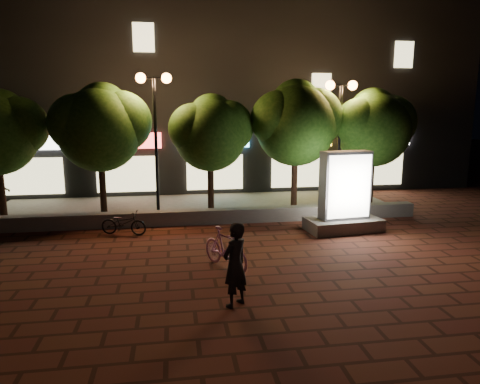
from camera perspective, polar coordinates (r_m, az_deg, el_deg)
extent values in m
plane|color=#4E2418|center=(11.79, -3.90, -9.16)|extent=(80.00, 80.00, 0.00)
cube|color=slate|center=(15.53, -5.19, -3.24)|extent=(16.00, 0.45, 0.50)
cube|color=slate|center=(18.01, -5.69, -1.95)|extent=(16.00, 5.00, 0.08)
cube|color=black|center=(24.07, -6.80, 13.17)|extent=(28.00, 8.00, 10.00)
cube|color=silver|center=(20.93, -25.83, 5.91)|extent=(3.20, 0.12, 0.70)
cube|color=beige|center=(21.09, -25.50, 1.86)|extent=(2.60, 0.10, 1.60)
cube|color=#F13C35|center=(20.13, -14.83, 6.48)|extent=(3.20, 0.12, 0.70)
cube|color=beige|center=(20.30, -14.62, 2.26)|extent=(2.60, 0.10, 1.60)
cube|color=#59CEF6|center=(20.11, -3.35, 6.82)|extent=(3.20, 0.12, 0.70)
cube|color=beige|center=(20.28, -3.30, 2.59)|extent=(2.60, 0.10, 1.60)
cube|color=yellow|center=(20.88, 7.73, 6.90)|extent=(3.20, 0.12, 0.70)
cube|color=beige|center=(21.03, 7.62, 2.82)|extent=(2.60, 0.10, 1.60)
cube|color=white|center=(22.34, 17.69, 6.74)|extent=(3.20, 0.12, 0.70)
cube|color=beige|center=(22.49, 17.46, 2.93)|extent=(2.60, 0.10, 1.60)
cube|color=beige|center=(20.22, -12.49, 19.12)|extent=(0.90, 0.10, 1.20)
cube|color=beige|center=(21.15, 10.57, 13.37)|extent=(0.90, 0.10, 1.20)
cube|color=beige|center=(22.88, 20.62, 16.45)|extent=(0.90, 0.10, 1.20)
cylinder|color=black|center=(17.76, -28.72, 0.39)|extent=(0.24, 0.24, 2.25)
sphere|color=#35601C|center=(17.50, -27.00, 7.66)|extent=(2.10, 2.10, 2.10)
sphere|color=#35601C|center=(17.82, -28.81, 8.83)|extent=(1.82, 1.82, 1.82)
cylinder|color=black|center=(16.87, -17.51, 0.90)|extent=(0.24, 0.24, 2.34)
sphere|color=#35601C|center=(16.66, -17.90, 7.68)|extent=(3.00, 3.00, 3.00)
sphere|color=#35601C|center=(16.74, -15.30, 8.86)|extent=(2.25, 2.25, 2.25)
sphere|color=#35601C|center=(16.62, -20.36, 8.38)|extent=(2.10, 2.10, 2.10)
sphere|color=#35601C|center=(16.97, -17.53, 10.29)|extent=(1.95, 1.95, 1.95)
cylinder|color=black|center=(16.74, -3.84, 1.08)|extent=(0.24, 0.24, 2.21)
sphere|color=#35601C|center=(16.52, -3.92, 7.40)|extent=(2.70, 2.70, 2.70)
sphere|color=#35601C|center=(16.78, -1.67, 8.50)|extent=(2.03, 2.03, 2.02)
sphere|color=#35601C|center=(16.32, -6.04, 8.20)|extent=(1.89, 1.89, 1.89)
sphere|color=#35601C|center=(16.85, -3.71, 9.77)|extent=(1.76, 1.76, 1.76)
cylinder|color=black|center=(17.31, 7.10, 1.73)|extent=(0.24, 0.24, 2.43)
sphere|color=#35601C|center=(17.10, 7.27, 8.58)|extent=(3.10, 3.10, 3.10)
sphere|color=#35601C|center=(17.51, 9.58, 9.55)|extent=(2.33, 2.33, 2.33)
sphere|color=#35601C|center=(16.77, 5.11, 9.43)|extent=(2.17, 2.17, 2.17)
sphere|color=#35601C|center=(17.45, 7.33, 11.17)|extent=(2.01, 2.02, 2.02)
cylinder|color=black|center=(18.45, 16.71, 1.71)|extent=(0.24, 0.24, 2.29)
sphere|color=#35601C|center=(18.25, 17.05, 7.74)|extent=(2.90, 2.90, 2.90)
sphere|color=#35601C|center=(18.74, 18.85, 8.63)|extent=(2.18, 2.17, 2.17)
sphere|color=#35601C|center=(17.83, 15.39, 8.57)|extent=(2.03, 2.03, 2.03)
sphere|color=#35601C|center=(18.59, 16.99, 10.03)|extent=(1.89, 1.88, 1.88)
cylinder|color=black|center=(16.31, -10.89, 5.60)|extent=(0.12, 0.12, 5.00)
cylinder|color=black|center=(16.27, -11.22, 14.40)|extent=(0.90, 0.08, 0.08)
sphere|color=orange|center=(16.30, -12.85, 14.33)|extent=(0.36, 0.36, 0.36)
sphere|color=orange|center=(16.26, -9.59, 14.45)|extent=(0.36, 0.36, 0.36)
cylinder|color=black|center=(17.52, 12.76, 5.56)|extent=(0.12, 0.12, 4.80)
cylinder|color=black|center=(17.47, 13.10, 13.42)|extent=(0.90, 0.08, 0.08)
sphere|color=orange|center=(17.31, 11.68, 13.50)|extent=(0.36, 0.36, 0.36)
sphere|color=orange|center=(17.64, 14.50, 13.33)|extent=(0.36, 0.36, 0.36)
cube|color=slate|center=(15.06, 13.33, -4.13)|extent=(2.59, 1.51, 0.41)
cube|color=#4C4C51|center=(14.77, 13.56, 0.87)|extent=(1.69, 0.75, 2.26)
cube|color=white|center=(14.52, 14.12, 0.66)|extent=(1.48, 0.21, 2.05)
cube|color=white|center=(15.03, 13.01, 1.06)|extent=(1.48, 0.21, 2.05)
imported|color=#E08CD0|center=(11.20, -1.93, -7.40)|extent=(1.30, 1.76, 1.05)
imported|color=black|center=(9.05, -0.65, -9.48)|extent=(0.77, 0.75, 1.78)
imported|color=black|center=(14.59, -14.96, -3.92)|extent=(1.59, 0.94, 0.79)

